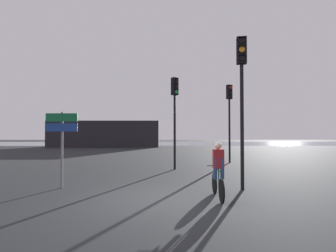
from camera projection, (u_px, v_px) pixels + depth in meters
The scene contains 8 objects.
ground_plane at pixel (153, 200), 7.30m from camera, with size 120.00×120.00×0.00m, color black.
water_strip at pixel (162, 143), 45.03m from camera, with size 80.00×16.00×0.01m, color slate.
distant_building at pixel (105, 134), 34.96m from camera, with size 14.28×4.00×3.40m, color black.
traffic_light_center at pixel (175, 106), 13.50m from camera, with size 0.41×0.42×4.73m.
traffic_light_far_right at pixel (229, 109), 16.50m from camera, with size 0.39×0.41×4.90m.
traffic_light_near_right at pixel (242, 84), 8.71m from camera, with size 0.36×0.37×5.08m.
direction_sign_post at pixel (62, 135), 8.94m from camera, with size 1.10×0.13×2.60m.
cyclist at pixel (218, 170), 7.44m from camera, with size 0.46×1.71×1.62m.
Camera 1 is at (0.32, -7.35, 1.89)m, focal length 28.00 mm.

